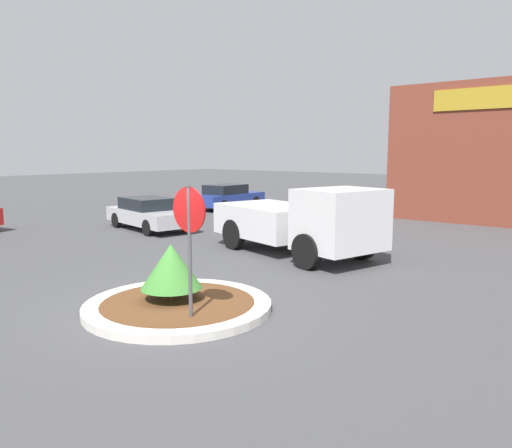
% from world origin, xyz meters
% --- Properties ---
extents(ground_plane, '(120.00, 120.00, 0.00)m').
position_xyz_m(ground_plane, '(0.00, 0.00, 0.00)').
color(ground_plane, '#474749').
extents(traffic_island, '(3.73, 3.73, 0.16)m').
position_xyz_m(traffic_island, '(0.00, 0.00, 0.08)').
color(traffic_island, beige).
rests_on(traffic_island, ground_plane).
extents(stop_sign, '(0.81, 0.07, 2.54)m').
position_xyz_m(stop_sign, '(0.85, -0.45, 1.79)').
color(stop_sign, '#4C4C51').
rests_on(stop_sign, ground_plane).
extents(island_shrub, '(1.24, 1.24, 1.15)m').
position_xyz_m(island_shrub, '(-0.22, 0.02, 0.86)').
color(island_shrub, brown).
rests_on(island_shrub, traffic_island).
extents(utility_truck, '(6.07, 3.60, 2.13)m').
position_xyz_m(utility_truck, '(-1.16, 5.94, 1.06)').
color(utility_truck, silver).
rests_on(utility_truck, ground_plane).
extents(parked_sedan_blue, '(1.98, 4.54, 1.35)m').
position_xyz_m(parked_sedan_blue, '(-11.55, 13.85, 0.68)').
color(parked_sedan_blue, navy).
rests_on(parked_sedan_blue, ground_plane).
extents(parked_sedan_silver, '(4.68, 2.55, 1.29)m').
position_xyz_m(parked_sedan_silver, '(-8.86, 6.29, 0.66)').
color(parked_sedan_silver, '#B7B7BC').
rests_on(parked_sedan_silver, ground_plane).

